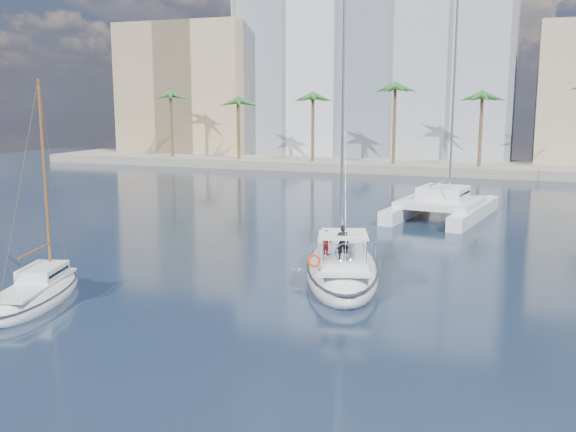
% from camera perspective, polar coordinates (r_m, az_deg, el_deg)
% --- Properties ---
extents(ground, '(160.00, 160.00, 0.00)m').
position_cam_1_polar(ground, '(31.90, -0.41, -6.91)').
color(ground, black).
rests_on(ground, ground).
extents(quay, '(120.00, 14.00, 1.20)m').
position_cam_1_polar(quay, '(90.63, 13.30, 4.27)').
color(quay, gray).
rests_on(quay, ground).
extents(building_modern, '(42.00, 16.00, 28.00)m').
position_cam_1_polar(building_modern, '(104.18, 7.72, 12.54)').
color(building_modern, silver).
rests_on(building_modern, ground).
extents(building_tan_left, '(22.00, 14.00, 22.00)m').
position_cam_1_polar(building_tan_left, '(110.91, -8.38, 10.82)').
color(building_tan_left, tan).
rests_on(building_tan_left, ground).
extents(palm_left, '(3.60, 3.60, 12.30)m').
position_cam_1_polar(palm_left, '(96.56, -7.57, 10.54)').
color(palm_left, brown).
rests_on(palm_left, ground).
extents(palm_centre, '(3.60, 3.60, 12.30)m').
position_cam_1_polar(palm_centre, '(86.24, 13.23, 10.44)').
color(palm_centre, brown).
rests_on(palm_centre, ground).
extents(main_sloop, '(7.20, 12.64, 17.89)m').
position_cam_1_polar(main_sloop, '(34.82, 4.82, -4.57)').
color(main_sloop, silver).
rests_on(main_sloop, ground).
extents(small_sloop, '(4.41, 8.04, 11.03)m').
position_cam_1_polar(small_sloop, '(32.65, -21.38, -6.47)').
color(small_sloop, silver).
rests_on(small_sloop, ground).
extents(catamaran, '(8.34, 13.73, 18.70)m').
position_cam_1_polar(catamaran, '(54.25, 13.54, 1.14)').
color(catamaran, silver).
rests_on(catamaran, ground).
extents(seagull, '(1.00, 0.43, 0.19)m').
position_cam_1_polar(seagull, '(33.88, 1.04, -4.82)').
color(seagull, silver).
rests_on(seagull, ground).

